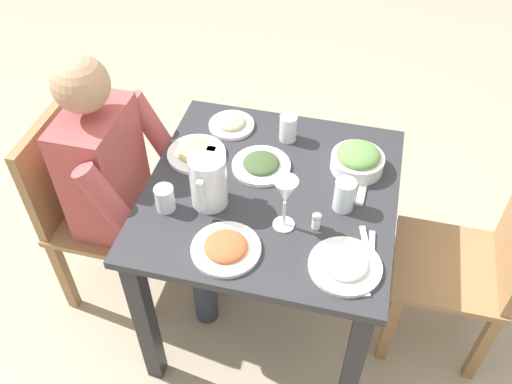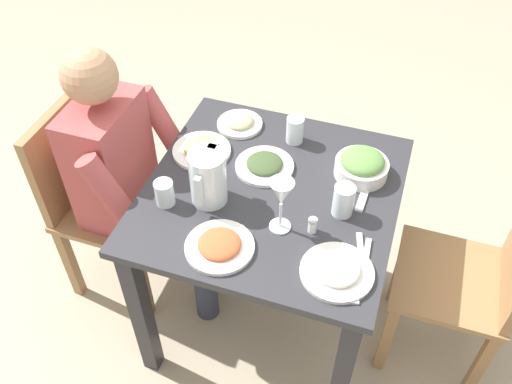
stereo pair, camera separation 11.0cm
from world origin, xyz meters
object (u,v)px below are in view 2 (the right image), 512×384
object	(u,v)px
plate_yoghurt	(337,270)
salt_shaker	(313,225)
chair_far	(480,276)
plate_fries	(202,149)
diner_near	(135,178)
plate_dolmas	(265,165)
chair_near	(95,193)
water_glass_center	(164,193)
water_glass_by_pitcher	(294,130)
plate_beans	(240,122)
plate_rice_curry	(220,245)
wine_glass	(281,196)
water_pitcher	(208,178)
salad_bowl	(362,165)
dining_table	(271,218)
water_glass_far_right	(343,200)

from	to	relation	value
plate_yoghurt	salt_shaker	size ratio (longest dim) A/B	4.05
chair_far	plate_fries	bearing A→B (deg)	-91.14
diner_near	plate_dolmas	distance (m)	0.51
plate_yoghurt	salt_shaker	world-z (taller)	salt_shaker
chair_near	water_glass_center	bearing A→B (deg)	67.64
salt_shaker	chair_far	bearing A→B (deg)	110.55
chair_far	water_glass_by_pitcher	distance (m)	0.83
plate_beans	water_glass_by_pitcher	size ratio (longest dim) A/B	1.70
water_glass_by_pitcher	plate_rice_curry	bearing A→B (deg)	-7.31
diner_near	water_glass_center	world-z (taller)	diner_near
water_glass_by_pitcher	wine_glass	size ratio (longest dim) A/B	0.52
water_glass_by_pitcher	wine_glass	distance (m)	0.44
plate_dolmas	plate_rice_curry	distance (m)	0.39
water_pitcher	plate_yoghurt	world-z (taller)	water_pitcher
salad_bowl	plate_yoghurt	size ratio (longest dim) A/B	0.84
chair_near	diner_near	world-z (taller)	diner_near
dining_table	salt_shaker	xyz separation A→B (m)	(0.13, 0.17, 0.17)
plate_fries	wine_glass	distance (m)	0.47
wine_glass	plate_dolmas	bearing A→B (deg)	-151.83
chair_near	plate_dolmas	distance (m)	0.75
diner_near	water_glass_by_pitcher	xyz separation A→B (m)	(-0.26, 0.54, 0.17)
salad_bowl	dining_table	bearing A→B (deg)	-56.71
salad_bowl	salt_shaker	bearing A→B (deg)	-16.94
salt_shaker	water_glass_far_right	bearing A→B (deg)	146.69
water_glass_by_pitcher	plate_yoghurt	bearing A→B (deg)	27.93
chair_near	chair_far	xyz separation A→B (m)	(-0.07, 1.49, 0.00)
plate_fries	plate_rice_curry	bearing A→B (deg)	29.53
water_glass_center	water_glass_far_right	bearing A→B (deg)	104.24
diner_near	wine_glass	world-z (taller)	diner_near
chair_near	water_glass_center	distance (m)	0.56
plate_rice_curry	water_glass_far_right	distance (m)	0.42
diner_near	salt_shaker	distance (m)	0.74
plate_yoghurt	salt_shaker	bearing A→B (deg)	-140.99
plate_yoghurt	water_glass_far_right	bearing A→B (deg)	-170.83
plate_dolmas	plate_rice_curry	xyz separation A→B (m)	(0.39, -0.02, 0.00)
salt_shaker	plate_beans	bearing A→B (deg)	-137.11
dining_table	plate_yoghurt	xyz separation A→B (m)	(0.27, 0.28, 0.15)
salad_bowl	plate_dolmas	xyz separation A→B (m)	(0.07, -0.32, -0.03)
dining_table	diner_near	xyz separation A→B (m)	(-0.01, -0.54, 0.02)
chair_far	plate_beans	size ratio (longest dim) A/B	5.01
chair_near	water_pitcher	world-z (taller)	water_pitcher
diner_near	plate_rice_curry	world-z (taller)	diner_near
plate_yoghurt	water_glass_by_pitcher	xyz separation A→B (m)	(-0.54, -0.29, 0.04)
dining_table	water_pitcher	size ratio (longest dim) A/B	4.42
plate_rice_curry	plate_beans	distance (m)	0.60
salad_bowl	plate_fries	world-z (taller)	salad_bowl
plate_beans	water_glass_far_right	size ratio (longest dim) A/B	1.53
plate_beans	diner_near	bearing A→B (deg)	-48.73
water_glass_center	plate_yoghurt	bearing A→B (deg)	80.29
dining_table	chair_near	distance (m)	0.76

